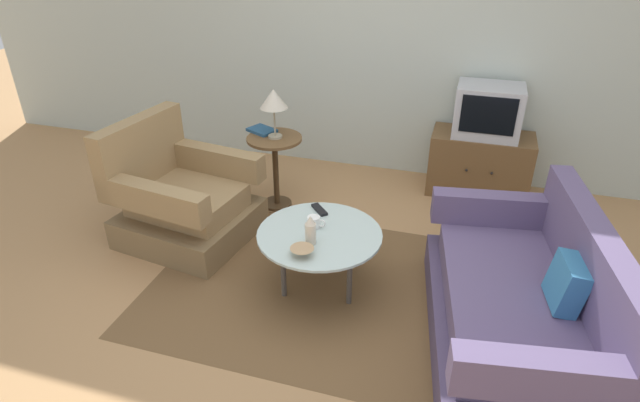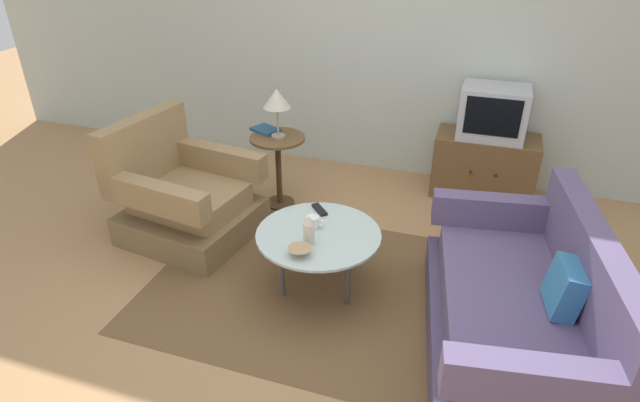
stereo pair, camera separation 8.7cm
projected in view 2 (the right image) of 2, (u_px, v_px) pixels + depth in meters
The scene contains 15 objects.
ground_plane at pixel (315, 304), 3.51m from camera, with size 16.00×16.00×0.00m, color #AD7F51.
back_wall at pixel (395, 32), 4.75m from camera, with size 9.00×0.12×2.70m, color #B2BCB2.
area_rug at pixel (319, 287), 3.67m from camera, with size 2.34×1.77×0.00m, color brown.
armchair at pixel (184, 199), 4.15m from camera, with size 1.05×1.01×0.94m.
couch at pixel (519, 313), 3.01m from camera, with size 1.12×1.75×0.85m.
coffee_table at pixel (319, 238), 3.46m from camera, with size 0.84×0.84×0.45m.
side_table at pixel (278, 157), 4.48m from camera, with size 0.47×0.47×0.65m.
tv_stand at pixel (484, 166), 4.74m from camera, with size 0.89×0.46×0.57m.
television at pixel (493, 112), 4.50m from camera, with size 0.56×0.42×0.45m.
table_lamp at pixel (277, 100), 4.23m from camera, with size 0.23×0.23×0.42m.
vase at pixel (309, 230), 3.30m from camera, with size 0.07×0.07×0.20m.
mug at pixel (313, 222), 3.49m from camera, with size 0.13×0.09×0.08m.
bowl at pixel (300, 251), 3.21m from camera, with size 0.15×0.15×0.05m.
tv_remote_dark at pixel (320, 210), 3.70m from camera, with size 0.15×0.16×0.02m.
book at pixel (265, 130), 4.50m from camera, with size 0.28×0.25×0.03m.
Camera 2 is at (0.89, -2.57, 2.32)m, focal length 29.19 mm.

